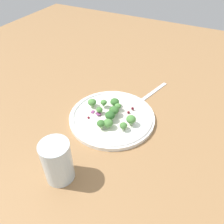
# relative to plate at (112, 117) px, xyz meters

# --- Properties ---
(ground_plane) EXTENTS (1.80, 1.80, 0.02)m
(ground_plane) POSITION_rel_plate_xyz_m (-0.01, 0.01, -0.02)
(ground_plane) COLOR olive
(plate) EXTENTS (0.25, 0.25, 0.02)m
(plate) POSITION_rel_plate_xyz_m (0.00, 0.00, 0.00)
(plate) COLOR white
(plate) RESTS_ON ground_plane
(dressing_pool) EXTENTS (0.15, 0.15, 0.00)m
(dressing_pool) POSITION_rel_plate_xyz_m (0.00, -0.00, 0.00)
(dressing_pool) COLOR white
(dressing_pool) RESTS_ON plate
(broccoli_floret_0) EXTENTS (0.02, 0.02, 0.02)m
(broccoli_floret_0) POSITION_rel_plate_xyz_m (0.04, 0.01, 0.02)
(broccoli_floret_0) COLOR #9EC684
(broccoli_floret_0) RESTS_ON plate
(broccoli_floret_1) EXTENTS (0.03, 0.03, 0.03)m
(broccoli_floret_1) POSITION_rel_plate_xyz_m (0.07, -0.01, 0.02)
(broccoli_floret_1) COLOR #ADD18E
(broccoli_floret_1) RESTS_ON plate
(broccoli_floret_2) EXTENTS (0.02, 0.02, 0.02)m
(broccoli_floret_2) POSITION_rel_plate_xyz_m (-0.01, -0.03, 0.02)
(broccoli_floret_2) COLOR #ADD18E
(broccoli_floret_2) RESTS_ON plate
(broccoli_floret_3) EXTENTS (0.02, 0.02, 0.02)m
(broccoli_floret_3) POSITION_rel_plate_xyz_m (0.00, 0.06, 0.02)
(broccoli_floret_3) COLOR #ADD18E
(broccoli_floret_3) RESTS_ON plate
(broccoli_floret_4) EXTENTS (0.03, 0.03, 0.03)m
(broccoli_floret_4) POSITION_rel_plate_xyz_m (-0.01, 0.05, 0.02)
(broccoli_floret_4) COLOR #8EB77A
(broccoli_floret_4) RESTS_ON plate
(broccoli_floret_5) EXTENTS (0.02, 0.02, 0.02)m
(broccoli_floret_5) POSITION_rel_plate_xyz_m (-0.05, 0.04, 0.02)
(broccoli_floret_5) COLOR #ADD18E
(broccoli_floret_5) RESTS_ON plate
(broccoli_floret_6) EXTENTS (0.03, 0.03, 0.03)m
(broccoli_floret_6) POSITION_rel_plate_xyz_m (-0.06, 0.01, 0.02)
(broccoli_floret_6) COLOR #9EC684
(broccoli_floret_6) RESTS_ON plate
(broccoli_floret_7) EXTENTS (0.03, 0.03, 0.03)m
(broccoli_floret_7) POSITION_rel_plate_xyz_m (0.01, -0.04, 0.02)
(broccoli_floret_7) COLOR #9EC684
(broccoli_floret_7) RESTS_ON plate
(broccoli_floret_8) EXTENTS (0.03, 0.03, 0.03)m
(broccoli_floret_8) POSITION_rel_plate_xyz_m (-0.00, -0.00, 0.02)
(broccoli_floret_8) COLOR #9EC684
(broccoli_floret_8) RESTS_ON plate
(broccoli_floret_9) EXTENTS (0.02, 0.02, 0.02)m
(broccoli_floret_9) POSITION_rel_plate_xyz_m (0.04, -0.02, 0.02)
(broccoli_floret_9) COLOR #8EB77A
(broccoli_floret_9) RESTS_ON plate
(broccoli_floret_10) EXTENTS (0.03, 0.03, 0.03)m
(broccoli_floret_10) POSITION_rel_plate_xyz_m (-0.00, 0.02, 0.02)
(broccoli_floret_10) COLOR #9EC684
(broccoli_floret_10) RESTS_ON plate
(cranberry_0) EXTENTS (0.01, 0.01, 0.01)m
(cranberry_0) POSITION_rel_plate_xyz_m (0.01, 0.06, 0.01)
(cranberry_0) COLOR maroon
(cranberry_0) RESTS_ON plate
(cranberry_1) EXTENTS (0.01, 0.01, 0.01)m
(cranberry_1) POSITION_rel_plate_xyz_m (0.06, 0.04, 0.01)
(cranberry_1) COLOR maroon
(cranberry_1) RESTS_ON plate
(cranberry_2) EXTENTS (0.01, 0.01, 0.01)m
(cranberry_2) POSITION_rel_plate_xyz_m (-0.04, -0.05, 0.01)
(cranberry_2) COLOR #4C0A14
(cranberry_2) RESTS_ON plate
(cranberry_3) EXTENTS (0.01, 0.01, 0.01)m
(cranberry_3) POSITION_rel_plate_xyz_m (-0.04, -0.03, 0.01)
(cranberry_3) COLOR maroon
(cranberry_3) RESTS_ON plate
(onion_bit_0) EXTENTS (0.01, 0.01, 0.00)m
(onion_bit_0) POSITION_rel_plate_xyz_m (-0.00, -0.02, 0.01)
(onion_bit_0) COLOR #A35B93
(onion_bit_0) RESTS_ON plate
(onion_bit_1) EXTENTS (0.01, 0.01, 0.00)m
(onion_bit_1) POSITION_rel_plate_xyz_m (0.06, 0.01, 0.01)
(onion_bit_1) COLOR #843D75
(onion_bit_1) RESTS_ON plate
(onion_bit_2) EXTENTS (0.02, 0.02, 0.00)m
(onion_bit_2) POSITION_rel_plate_xyz_m (0.04, 0.02, 0.01)
(onion_bit_2) COLOR #843D75
(onion_bit_2) RESTS_ON plate
(fork) EXTENTS (0.07, 0.18, 0.01)m
(fork) POSITION_rel_plate_xyz_m (-0.06, -0.16, -0.01)
(fork) COLOR silver
(fork) RESTS_ON ground_plane
(water_glass) EXTENTS (0.07, 0.07, 0.11)m
(water_glass) POSITION_rel_plate_xyz_m (0.02, 0.23, 0.04)
(water_glass) COLOR silver
(water_glass) RESTS_ON ground_plane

